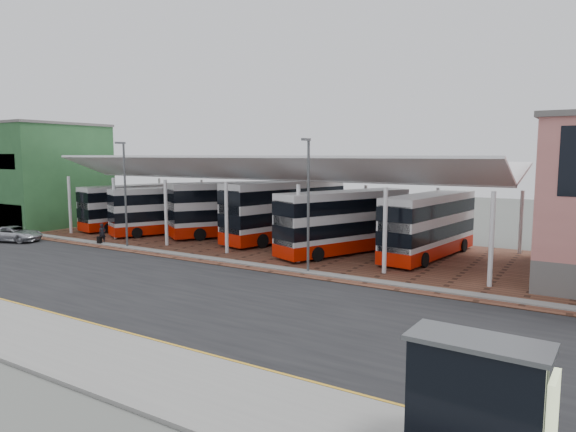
% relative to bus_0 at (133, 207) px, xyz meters
% --- Properties ---
extents(ground, '(140.00, 140.00, 0.00)m').
position_rel_bus_0_xyz_m(ground, '(21.75, -13.76, -2.13)').
color(ground, '#4F524D').
extents(road, '(120.00, 14.00, 0.02)m').
position_rel_bus_0_xyz_m(road, '(21.75, -14.76, -2.12)').
color(road, black).
rests_on(road, ground).
extents(forecourt, '(72.00, 16.00, 0.06)m').
position_rel_bus_0_xyz_m(forecourt, '(23.75, -0.76, -2.10)').
color(forecourt, brown).
rests_on(forecourt, ground).
extents(sidewalk, '(120.00, 4.00, 0.14)m').
position_rel_bus_0_xyz_m(sidewalk, '(21.75, -22.76, -2.06)').
color(sidewalk, slate).
rests_on(sidewalk, ground).
extents(north_kerb, '(120.00, 0.80, 0.14)m').
position_rel_bus_0_xyz_m(north_kerb, '(21.75, -7.56, -2.06)').
color(north_kerb, slate).
rests_on(north_kerb, ground).
extents(yellow_line_near, '(120.00, 0.12, 0.01)m').
position_rel_bus_0_xyz_m(yellow_line_near, '(21.75, -20.76, -2.10)').
color(yellow_line_near, gold).
rests_on(yellow_line_near, road).
extents(yellow_line_far, '(120.00, 0.12, 0.01)m').
position_rel_bus_0_xyz_m(yellow_line_far, '(21.75, -20.46, -2.10)').
color(yellow_line_far, gold).
rests_on(yellow_line_far, road).
extents(canopy, '(37.00, 11.63, 7.07)m').
position_rel_bus_0_xyz_m(canopy, '(15.75, 0.18, 3.67)').
color(canopy, white).
rests_on(canopy, ground).
extents(shop_green, '(6.40, 10.20, 10.22)m').
position_rel_bus_0_xyz_m(shop_green, '(-8.25, -2.79, 2.99)').
color(shop_green, '#2E6133').
rests_on(shop_green, ground).
extents(shop_cream, '(6.40, 10.20, 10.22)m').
position_rel_bus_0_xyz_m(shop_cream, '(-14.75, -2.79, 2.99)').
color(shop_cream, beige).
rests_on(shop_cream, ground).
extents(lamp_west, '(0.16, 0.90, 8.07)m').
position_rel_bus_0_xyz_m(lamp_west, '(7.75, -7.49, 2.23)').
color(lamp_west, '#4E5155').
rests_on(lamp_west, ground).
extents(lamp_east, '(0.16, 0.90, 8.07)m').
position_rel_bus_0_xyz_m(lamp_east, '(23.75, -7.49, 2.23)').
color(lamp_east, '#4E5155').
rests_on(lamp_east, ground).
extents(bus_0, '(4.19, 10.35, 4.16)m').
position_rel_bus_0_xyz_m(bus_0, '(0.00, 0.00, 0.00)').
color(bus_0, silver).
rests_on(bus_0, forecourt).
extents(bus_1, '(6.44, 10.10, 4.16)m').
position_rel_bus_0_xyz_m(bus_1, '(5.40, -0.71, -0.00)').
color(bus_1, silver).
rests_on(bus_1, forecourt).
extents(bus_2, '(8.39, 11.00, 4.70)m').
position_rel_bus_0_xyz_m(bus_2, '(11.35, 1.50, 0.27)').
color(bus_2, silver).
rests_on(bus_2, forecourt).
extents(bus_3, '(5.35, 12.20, 4.90)m').
position_rel_bus_0_xyz_m(bus_3, '(16.31, 1.71, 0.37)').
color(bus_3, silver).
rests_on(bus_3, forecourt).
extents(bus_4, '(6.43, 10.99, 4.47)m').
position_rel_bus_0_xyz_m(bus_4, '(22.93, -0.82, 0.16)').
color(bus_4, silver).
rests_on(bus_4, forecourt).
extents(bus_5, '(3.74, 10.83, 4.37)m').
position_rel_bus_0_xyz_m(bus_5, '(28.56, 0.98, 0.10)').
color(bus_5, silver).
rests_on(bus_5, forecourt).
extents(silver_car, '(4.99, 3.48, 1.27)m').
position_rel_bus_0_xyz_m(silver_car, '(-2.40, -10.43, -1.47)').
color(silver_car, '#B4B6BD').
rests_on(silver_car, road).
extents(pedestrian, '(0.51, 0.66, 1.61)m').
position_rel_bus_0_xyz_m(pedestrian, '(4.80, -7.39, -1.26)').
color(pedestrian, black).
rests_on(pedestrian, forecourt).
extents(suitcase, '(0.36, 0.26, 0.62)m').
position_rel_bus_0_xyz_m(suitcase, '(4.87, -7.76, -1.76)').
color(suitcase, black).
rests_on(suitcase, forecourt).
extents(bus_shelter, '(3.37, 1.63, 2.65)m').
position_rel_bus_0_xyz_m(bus_shelter, '(36.74, -21.94, -0.33)').
color(bus_shelter, black).
rests_on(bus_shelter, sidewalk).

